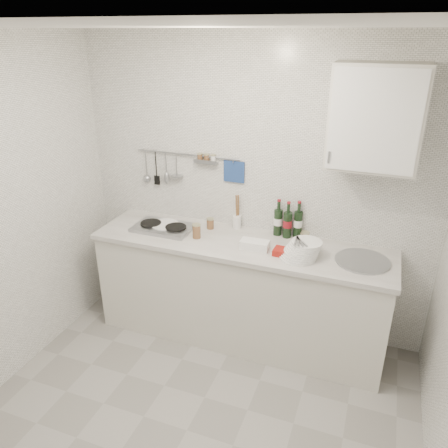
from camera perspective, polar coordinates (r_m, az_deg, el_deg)
name	(u,v)px	position (r m, az deg, el deg)	size (l,w,h in m)	color
floor	(187,430)	(3.29, -4.88, -25.28)	(3.00, 3.00, 0.00)	gray
ceiling	(167,27)	(2.15, -7.41, 24.21)	(3.00, 3.00, 0.00)	silver
back_wall	(253,192)	(3.67, 3.75, 4.25)	(3.00, 0.02, 2.50)	silver
counter	(240,293)	(3.77, 2.15, -8.98)	(2.44, 0.64, 0.96)	beige
wall_rail	(185,165)	(3.79, -5.06, 7.65)	(0.98, 0.09, 0.34)	#93969B
wall_cabinet	(376,118)	(3.18, 19.21, 13.00)	(0.60, 0.38, 0.70)	beige
plate_stack_hob	(164,226)	(3.80, -7.83, -0.23)	(0.26, 0.26, 0.04)	#5561C1
plate_stack_sink	(302,250)	(3.32, 10.14, -3.35)	(0.31, 0.29, 0.14)	white
wine_bottles	(288,219)	(3.60, 8.36, 0.67)	(0.24, 0.11, 0.31)	black
butter_dish	(255,245)	(3.42, 4.02, -2.71)	(0.22, 0.11, 0.07)	white
strawberry_punnet	(281,252)	(3.35, 7.49, -3.60)	(0.11, 0.11, 0.05)	#B11F13
utensil_crock	(237,220)	(3.75, 1.72, 0.52)	(0.08, 0.08, 0.31)	white
jar_a	(210,223)	(3.75, -1.81, 0.09)	(0.07, 0.07, 0.09)	brown
jar_b	(304,238)	(3.57, 10.39, -1.76)	(0.06, 0.06, 0.07)	brown
jar_c	(305,237)	(3.56, 10.54, -1.70)	(0.07, 0.07, 0.09)	brown
jar_d	(197,231)	(3.58, -3.61, -0.91)	(0.07, 0.07, 0.12)	brown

